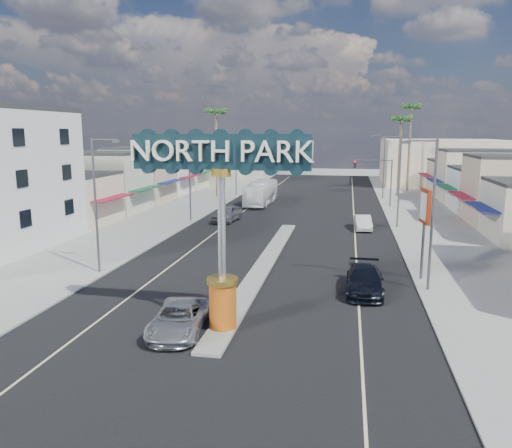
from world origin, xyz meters
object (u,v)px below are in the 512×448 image
at_px(streetlight_l_near, 98,199).
at_px(palm_left_far, 216,117).
at_px(streetlight_l_far, 237,162).
at_px(suv_left, 179,318).
at_px(gateway_sign, 221,209).
at_px(streetlight_r_mid, 398,177).
at_px(streetlight_r_far, 383,163).
at_px(palm_right_mid, 401,123).
at_px(traffic_signal_right, 377,173).
at_px(palm_right_far, 411,112).
at_px(streetlight_l_mid, 191,174).
at_px(bank_pylon_sign, 425,211).
at_px(suv_right, 365,280).
at_px(car_parked_left, 227,214).
at_px(traffic_signal_left, 233,171).
at_px(streetlight_r_near, 430,208).
at_px(city_bus, 261,193).

bearing_deg(streetlight_l_near, palm_left_far, 93.67).
xyz_separation_m(streetlight_l_far, suv_left, (8.43, -50.63, -4.36)).
height_order(gateway_sign, streetlight_r_mid, gateway_sign).
relative_size(streetlight_r_far, palm_right_mid, 0.74).
bearing_deg(traffic_signal_right, streetlight_r_mid, -84.90).
bearing_deg(palm_left_far, palm_right_far, 23.20).
relative_size(streetlight_l_mid, palm_right_far, 0.64).
bearing_deg(gateway_sign, streetlight_l_far, 101.78).
relative_size(gateway_sign, streetlight_l_far, 1.02).
relative_size(traffic_signal_right, bank_pylon_sign, 1.04).
bearing_deg(suv_right, palm_left_far, 116.50).
xyz_separation_m(suv_left, car_parked_left, (-4.74, 29.25, 0.15)).
xyz_separation_m(palm_right_far, suv_right, (-8.15, -52.95, -11.62)).
bearing_deg(traffic_signal_left, streetlight_r_far, 22.20).
bearing_deg(streetlight_l_mid, suv_right, -50.48).
bearing_deg(suv_left, streetlight_r_near, 28.81).
xyz_separation_m(gateway_sign, suv_left, (-2.00, -0.61, -5.23)).
height_order(streetlight_r_mid, suv_right, streetlight_r_mid).
bearing_deg(streetlight_r_far, palm_right_far, 65.45).
height_order(streetlight_l_mid, car_parked_left, streetlight_l_mid).
relative_size(streetlight_r_mid, suv_left, 1.78).
xyz_separation_m(traffic_signal_left, traffic_signal_right, (18.37, 0.00, 0.00)).
bearing_deg(city_bus, streetlight_r_near, -63.47).
bearing_deg(streetlight_l_near, traffic_signal_right, 60.01).
height_order(gateway_sign, palm_left_far, palm_left_far).
relative_size(city_bus, bank_pylon_sign, 1.89).
relative_size(streetlight_r_mid, palm_left_far, 0.69).
bearing_deg(car_parked_left, suv_left, -73.47).
height_order(streetlight_r_far, palm_right_mid, palm_right_mid).
height_order(streetlight_r_near, car_parked_left, streetlight_r_near).
xyz_separation_m(palm_left_far, suv_right, (19.85, -40.95, -10.73)).
bearing_deg(palm_right_far, city_bus, -138.54).
relative_size(streetlight_l_far, palm_right_mid, 0.74).
xyz_separation_m(car_parked_left, city_bus, (1.31, 13.33, 0.67)).
bearing_deg(gateway_sign, traffic_signal_right, 77.67).
height_order(traffic_signal_right, city_bus, traffic_signal_right).
xyz_separation_m(streetlight_l_near, streetlight_r_far, (20.87, 42.00, 0.00)).
bearing_deg(city_bus, streetlight_l_near, -96.90).
bearing_deg(streetlight_l_mid, bank_pylon_sign, -40.30).
height_order(traffic_signal_right, bank_pylon_sign, traffic_signal_right).
distance_m(streetlight_l_far, palm_right_mid, 24.41).
bearing_deg(traffic_signal_right, palm_right_far, 72.10).
relative_size(streetlight_l_mid, streetlight_r_near, 1.00).
bearing_deg(palm_left_far, car_parked_left, -72.11).
distance_m(gateway_sign, suv_right, 11.12).
bearing_deg(bank_pylon_sign, streetlight_r_far, 83.48).
bearing_deg(bank_pylon_sign, palm_left_far, 115.29).
relative_size(palm_right_far, city_bus, 1.29).
bearing_deg(streetlight_r_near, traffic_signal_right, 92.10).
xyz_separation_m(gateway_sign, streetlight_l_mid, (-10.43, 28.02, -0.86)).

